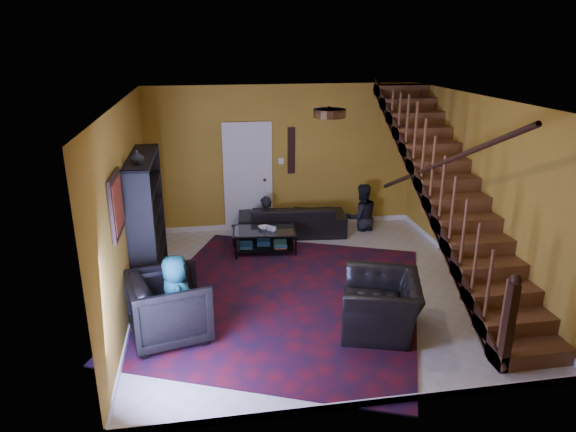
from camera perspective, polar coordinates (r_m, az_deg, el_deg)
name	(u,v)px	position (r m, az deg, el deg)	size (l,w,h in m)	color
floor	(312,287)	(7.92, 2.69, -7.91)	(5.50, 5.50, 0.00)	beige
room	(221,256)	(8.95, -7.51, -4.39)	(5.50, 5.50, 5.50)	#B58A28
staircase	(451,193)	(8.10, 17.71, 2.46)	(0.95, 5.02, 3.18)	brown
bookshelf	(148,224)	(7.98, -15.28, -0.82)	(0.35, 1.80, 2.00)	black
door	(248,179)	(9.98, -4.46, 4.14)	(0.82, 0.05, 2.05)	silver
framed_picture	(116,204)	(6.35, -18.53, 1.22)	(0.04, 0.74, 0.74)	maroon
wall_hanging	(291,151)	(9.97, 0.36, 7.28)	(0.14, 0.03, 0.90)	black
ceiling_fixture	(329,113)	(6.33, 4.62, 11.31)	(0.40, 0.40, 0.10)	#3F2814
rug	(285,297)	(7.60, -0.37, -9.03)	(3.76, 4.30, 0.02)	#490D15
sofa	(292,219)	(9.89, 0.43, -0.35)	(2.04, 0.80, 0.60)	black
armchair_left	(169,307)	(6.65, -13.04, -9.82)	(0.92, 0.95, 0.86)	black
armchair_right	(381,305)	(6.79, 10.26, -9.66)	(1.10, 0.96, 0.71)	black
person_adult_a	(266,226)	(9.92, -2.48, -1.16)	(0.45, 0.29, 1.23)	black
person_adult_b	(361,217)	(10.28, 8.15, -0.15)	(0.67, 0.52, 1.37)	black
person_child	(177,299)	(6.51, -12.28, -9.00)	(0.56, 0.36, 1.15)	#18535B
coffee_table	(264,240)	(9.07, -2.67, -2.63)	(1.15, 0.75, 0.42)	black
cup_a	(273,229)	(8.90, -1.67, -1.49)	(0.11, 0.11, 0.09)	#999999
cup_b	(269,228)	(8.97, -2.14, -1.36)	(0.09, 0.09, 0.09)	#999999
bowl	(264,228)	(9.04, -2.70, -1.32)	(0.20, 0.20, 0.05)	#999999
vase	(137,157)	(7.20, -16.41, 6.33)	(0.18, 0.18, 0.19)	#999999
popcorn_bucket	(170,303)	(7.43, -12.97, -9.41)	(0.15, 0.15, 0.17)	red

